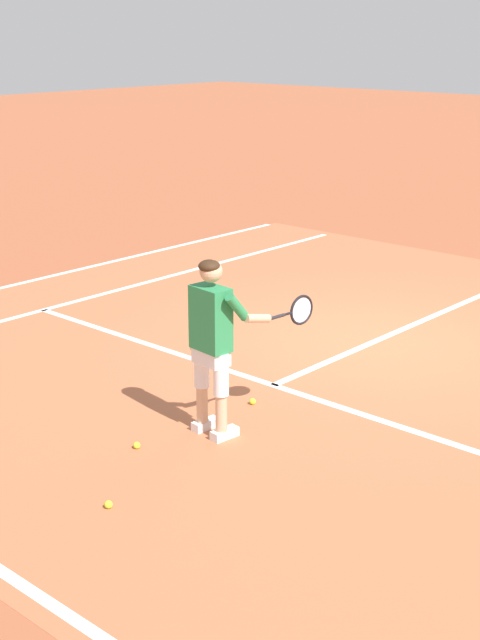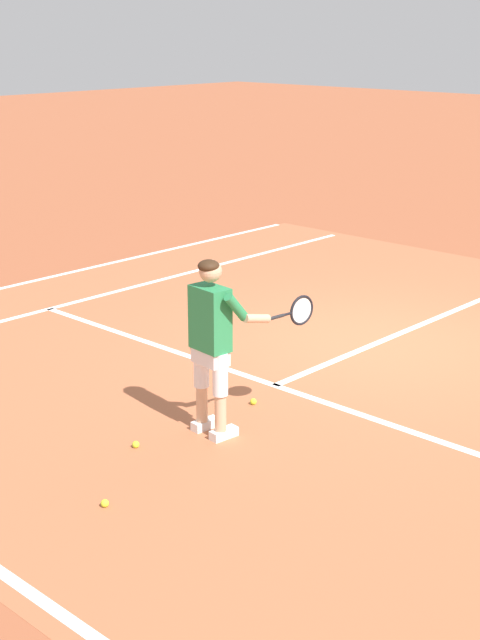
% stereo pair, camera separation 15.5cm
% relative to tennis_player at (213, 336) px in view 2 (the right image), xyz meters
% --- Properties ---
extents(ground_plane, '(80.00, 80.00, 0.00)m').
position_rel_tennis_player_xyz_m(ground_plane, '(-0.37, 3.26, -0.99)').
color(ground_plane, '#9E5133').
extents(court_inner_surface, '(10.98, 10.80, 0.00)m').
position_rel_tennis_player_xyz_m(court_inner_surface, '(-0.37, 2.51, -0.99)').
color(court_inner_surface, '#B2603D').
rests_on(court_inner_surface, ground).
extents(line_service, '(8.23, 0.10, 0.01)m').
position_rel_tennis_player_xyz_m(line_service, '(-0.37, 1.32, -0.99)').
color(line_service, white).
rests_on(line_service, ground).
extents(line_centre_service, '(0.10, 6.40, 0.01)m').
position_rel_tennis_player_xyz_m(line_centre_service, '(-0.37, 4.52, -0.99)').
color(line_centre_service, white).
rests_on(line_centre_service, ground).
extents(line_singles_left, '(0.10, 10.40, 0.01)m').
position_rel_tennis_player_xyz_m(line_singles_left, '(-4.49, 2.51, -0.99)').
color(line_singles_left, white).
rests_on(line_singles_left, ground).
extents(line_doubles_left, '(0.10, 10.40, 0.01)m').
position_rel_tennis_player_xyz_m(line_doubles_left, '(-5.86, 2.51, -0.99)').
color(line_doubles_left, white).
rests_on(line_doubles_left, ground).
extents(tennis_player, '(0.72, 1.09, 1.71)m').
position_rel_tennis_player_xyz_m(tennis_player, '(0.00, 0.00, 0.00)').
color(tennis_player, white).
rests_on(tennis_player, ground).
extents(tennis_ball_near_feet, '(0.07, 0.07, 0.07)m').
position_rel_tennis_player_xyz_m(tennis_ball_near_feet, '(-0.31, -0.71, -0.96)').
color(tennis_ball_near_feet, '#CCE02D').
rests_on(tennis_ball_near_feet, ground).
extents(tennis_ball_by_baseline, '(0.07, 0.07, 0.07)m').
position_rel_tennis_player_xyz_m(tennis_ball_by_baseline, '(-0.20, 0.78, -0.96)').
color(tennis_ball_by_baseline, '#CCE02D').
rests_on(tennis_ball_by_baseline, ground).
extents(tennis_ball_mid_court, '(0.07, 0.07, 0.07)m').
position_rel_tennis_player_xyz_m(tennis_ball_mid_court, '(0.33, -1.59, -0.96)').
color(tennis_ball_mid_court, '#CCE02D').
rests_on(tennis_ball_mid_court, ground).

